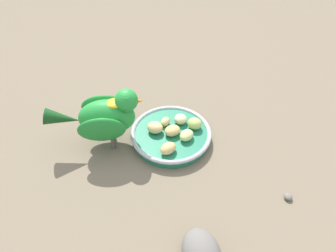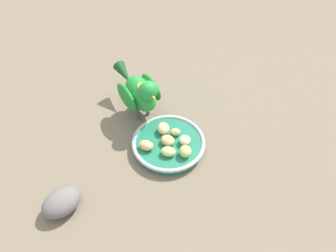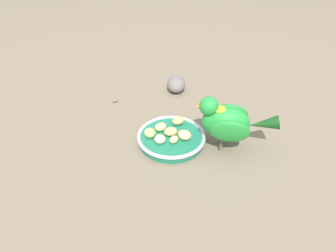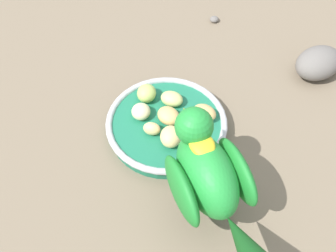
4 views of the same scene
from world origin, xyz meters
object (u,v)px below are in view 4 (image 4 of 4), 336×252
at_px(apple_piece_0, 171,137).
at_px(apple_piece_2, 152,129).
at_px(rock_large, 318,63).
at_px(parrot, 208,175).
at_px(apple_piece_4, 174,101).
at_px(feeding_bowl, 167,125).
at_px(apple_piece_1, 168,116).
at_px(apple_piece_6, 205,113).
at_px(apple_piece_5, 141,112).
at_px(apple_piece_3, 147,93).
at_px(pebble_0, 214,19).

bearing_deg(apple_piece_0, apple_piece_2, -156.61).
bearing_deg(rock_large, parrot, -75.16).
relative_size(apple_piece_4, parrot, 0.17).
bearing_deg(feeding_bowl, apple_piece_1, 107.59).
height_order(feeding_bowl, apple_piece_6, apple_piece_6).
distance_m(apple_piece_0, apple_piece_2, 0.03).
bearing_deg(apple_piece_2, parrot, -3.22).
xyz_separation_m(apple_piece_0, apple_piece_5, (-0.07, -0.01, -0.00)).
bearing_deg(apple_piece_5, apple_piece_3, 131.55).
bearing_deg(parrot, apple_piece_6, -23.58).
distance_m(apple_piece_4, apple_piece_6, 0.05).
height_order(feeding_bowl, apple_piece_0, apple_piece_0).
height_order(apple_piece_0, apple_piece_3, same).
relative_size(parrot, rock_large, 2.49).
distance_m(apple_piece_2, apple_piece_6, 0.08).
height_order(apple_piece_0, apple_piece_4, apple_piece_0).
bearing_deg(apple_piece_3, apple_piece_4, 36.27).
bearing_deg(rock_large, apple_piece_2, -99.17).
bearing_deg(apple_piece_5, feeding_bowl, 35.99).
bearing_deg(apple_piece_1, parrot, -16.76).
bearing_deg(rock_large, apple_piece_5, -105.80).
height_order(apple_piece_3, pebble_0, apple_piece_3).
bearing_deg(feeding_bowl, parrot, -15.05).
relative_size(apple_piece_2, pebble_0, 1.55).
bearing_deg(apple_piece_3, apple_piece_0, -12.27).
xyz_separation_m(feeding_bowl, apple_piece_6, (0.03, 0.05, 0.02)).
height_order(apple_piece_3, apple_piece_4, apple_piece_3).
xyz_separation_m(apple_piece_2, rock_large, (0.05, 0.31, -0.01)).
height_order(feeding_bowl, pebble_0, feeding_bowl).
relative_size(feeding_bowl, pebble_0, 11.08).
distance_m(apple_piece_0, rock_large, 0.30).
bearing_deg(rock_large, apple_piece_3, -111.69).
height_order(apple_piece_1, apple_piece_3, apple_piece_3).
distance_m(apple_piece_3, parrot, 0.20).
distance_m(apple_piece_4, apple_piece_5, 0.05).
distance_m(apple_piece_5, parrot, 0.18).
relative_size(rock_large, pebble_0, 5.02).
bearing_deg(pebble_0, feeding_bowl, -55.54).
xyz_separation_m(apple_piece_2, apple_piece_6, (0.02, 0.08, 0.00)).
relative_size(apple_piece_0, parrot, 0.17).
distance_m(apple_piece_6, parrot, 0.15).
distance_m(apple_piece_6, pebble_0, 0.26).
bearing_deg(parrot, pebble_0, -26.85).
bearing_deg(apple_piece_5, rock_large, 74.20).
relative_size(apple_piece_1, apple_piece_6, 0.99).
distance_m(apple_piece_3, apple_piece_4, 0.04).
height_order(apple_piece_4, rock_large, rock_large).
bearing_deg(rock_large, apple_piece_4, -106.52).
bearing_deg(apple_piece_0, parrot, -11.08).
relative_size(apple_piece_0, apple_piece_3, 1.11).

